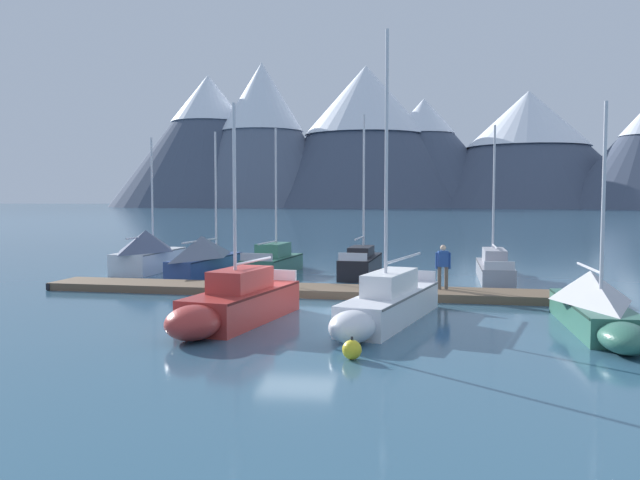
# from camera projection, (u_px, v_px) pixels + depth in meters

# --- Properties ---
(ground_plane) EXTENTS (700.00, 700.00, 0.00)m
(ground_plane) POSITION_uv_depth(u_px,v_px,m) (297.00, 312.00, 21.49)
(ground_plane) COLOR #335B75
(mountain_west_summit) EXTENTS (79.45, 79.45, 53.15)m
(mountain_west_summit) POSITION_uv_depth(u_px,v_px,m) (209.00, 139.00, 264.73)
(mountain_west_summit) COLOR #424C60
(mountain_west_summit) RESTS_ON ground
(mountain_central_massif) EXTENTS (64.96, 64.96, 56.33)m
(mountain_central_massif) POSITION_uv_depth(u_px,v_px,m) (262.00, 131.00, 255.77)
(mountain_central_massif) COLOR slate
(mountain_central_massif) RESTS_ON ground
(mountain_shoulder_ridge) EXTENTS (94.20, 94.20, 56.07)m
(mountain_shoulder_ridge) POSITION_uv_depth(u_px,v_px,m) (366.00, 132.00, 260.20)
(mountain_shoulder_ridge) COLOR #424C60
(mountain_shoulder_ridge) RESTS_ON ground
(mountain_east_summit) EXTENTS (72.53, 72.53, 42.89)m
(mountain_east_summit) POSITION_uv_depth(u_px,v_px,m) (423.00, 152.00, 259.23)
(mountain_east_summit) COLOR #424C60
(mountain_east_summit) RESTS_ON ground
(mountain_rear_spur) EXTENTS (92.02, 92.02, 44.71)m
(mountain_rear_spur) POSITION_uv_depth(u_px,v_px,m) (528.00, 146.00, 251.88)
(mountain_rear_spur) COLOR #424C60
(mountain_rear_spur) RESTS_ON ground
(dock) EXTENTS (21.91, 3.85, 0.30)m
(dock) POSITION_uv_depth(u_px,v_px,m) (313.00, 291.00, 25.44)
(dock) COLOR brown
(dock) RESTS_ON ground
(sailboat_nearest_berth) EXTENTS (2.30, 6.57, 6.85)m
(sailboat_nearest_berth) POSITION_uv_depth(u_px,v_px,m) (151.00, 252.00, 33.61)
(sailboat_nearest_berth) COLOR silver
(sailboat_nearest_berth) RESTS_ON ground
(sailboat_second_berth) EXTENTS (2.40, 7.35, 7.03)m
(sailboat_second_berth) POSITION_uv_depth(u_px,v_px,m) (208.00, 256.00, 31.71)
(sailboat_second_berth) COLOR navy
(sailboat_second_berth) RESTS_ON ground
(sailboat_mid_dock_port) EXTENTS (2.42, 5.73, 7.27)m
(sailboat_mid_dock_port) POSITION_uv_depth(u_px,v_px,m) (275.00, 261.00, 33.09)
(sailboat_mid_dock_port) COLOR #336B56
(sailboat_mid_dock_port) RESTS_ON ground
(sailboat_mid_dock_starboard) EXTENTS (2.88, 6.57, 6.55)m
(sailboat_mid_dock_starboard) POSITION_uv_depth(u_px,v_px,m) (235.00, 303.00, 19.42)
(sailboat_mid_dock_starboard) COLOR #B2332D
(sailboat_mid_dock_starboard) RESTS_ON ground
(sailboat_far_berth) EXTENTS (1.89, 6.44, 7.79)m
(sailboat_far_berth) POSITION_uv_depth(u_px,v_px,m) (363.00, 263.00, 31.86)
(sailboat_far_berth) COLOR black
(sailboat_far_berth) RESTS_ON ground
(sailboat_outer_slip) EXTENTS (3.27, 7.33, 8.65)m
(sailboat_outer_slip) POSITION_uv_depth(u_px,v_px,m) (387.00, 303.00, 19.51)
(sailboat_outer_slip) COLOR white
(sailboat_outer_slip) RESTS_ON ground
(sailboat_end_of_dock) EXTENTS (1.76, 7.29, 7.17)m
(sailboat_end_of_dock) POSITION_uv_depth(u_px,v_px,m) (493.00, 267.00, 30.51)
(sailboat_end_of_dock) COLOR #93939E
(sailboat_end_of_dock) RESTS_ON ground
(sailboat_last_slip) EXTENTS (1.81, 6.78, 6.38)m
(sailboat_last_slip) POSITION_uv_depth(u_px,v_px,m) (595.00, 303.00, 18.59)
(sailboat_last_slip) COLOR #336B56
(sailboat_last_slip) RESTS_ON ground
(person_on_dock) EXTENTS (0.59, 0.27, 1.69)m
(person_on_dock) POSITION_uv_depth(u_px,v_px,m) (443.00, 264.00, 24.68)
(person_on_dock) COLOR brown
(person_on_dock) RESTS_ON dock
(mooring_buoy_channel_marker) EXTENTS (0.46, 0.46, 0.54)m
(mooring_buoy_channel_marker) POSITION_uv_depth(u_px,v_px,m) (352.00, 350.00, 15.23)
(mooring_buoy_channel_marker) COLOR yellow
(mooring_buoy_channel_marker) RESTS_ON ground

